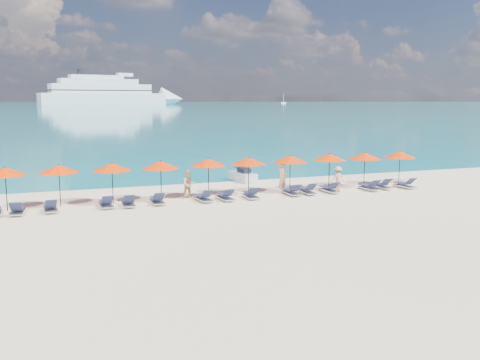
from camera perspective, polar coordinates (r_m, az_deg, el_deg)
name	(u,v)px	position (r m, az deg, el deg)	size (l,w,h in m)	color
ground	(261,212)	(27.08, 2.21, -3.41)	(1400.00, 1400.00, 0.00)	beige
sea	(50,104)	(684.56, -19.64, 7.69)	(1600.00, 1300.00, 0.01)	#1FA9B2
cruise_ship	(116,94)	(547.04, -13.04, 8.94)	(146.57, 49.29, 40.31)	silver
sailboat_near	(158,103)	(605.80, -8.74, 8.12)	(5.51, 1.84, 10.11)	silver
sailboat_far	(283,103)	(639.93, 4.66, 8.23)	(6.15, 2.05, 11.28)	silver
jetski	(243,176)	(36.96, 0.29, 0.45)	(1.33, 2.72, 0.93)	#BABAC7
beachgoer_a	(283,178)	(32.29, 4.58, 0.24)	(0.69, 0.45, 1.89)	tan
beachgoer_b	(189,184)	(30.65, -5.48, -0.46)	(0.80, 0.46, 1.64)	tan
beachgoer_c	(338,179)	(33.59, 10.39, 0.15)	(1.00, 0.46, 1.54)	tan
umbrella_0	(5,172)	(29.50, -23.78, 0.83)	(2.10, 2.10, 2.28)	black
umbrella_1	(59,169)	(29.57, -18.76, 1.12)	(2.10, 2.10, 2.28)	black
umbrella_2	(112,167)	(29.66, -13.50, 1.37)	(2.10, 2.10, 2.28)	black
umbrella_3	(161,165)	(30.05, -8.46, 1.60)	(2.10, 2.10, 2.28)	black
umbrella_4	(208,162)	(30.97, -3.40, 1.89)	(2.10, 2.10, 2.28)	black
umbrella_5	(249,161)	(31.63, 0.92, 2.05)	(2.10, 2.10, 2.28)	black
umbrella_6	(290,159)	(32.79, 5.38, 2.24)	(2.10, 2.10, 2.28)	black
umbrella_7	(329,157)	(34.17, 9.52, 2.42)	(2.10, 2.10, 2.28)	black
umbrella_8	(365,156)	(35.34, 13.16, 2.52)	(2.10, 2.10, 2.28)	black
umbrella_9	(400,155)	(36.79, 16.69, 2.61)	(2.10, 2.10, 2.28)	black
lounger_1	(17,210)	(28.56, -22.67, -2.96)	(0.74, 1.74, 0.66)	silver
lounger_2	(50,207)	(28.62, -19.56, -2.77)	(0.71, 1.73, 0.66)	silver
lounger_3	(106,203)	(28.89, -14.10, -2.42)	(0.66, 1.71, 0.66)	silver
lounger_4	(128,202)	(28.93, -11.82, -2.33)	(0.71, 1.73, 0.66)	silver
lounger_5	(157,200)	(29.28, -8.83, -2.12)	(0.64, 1.71, 0.66)	silver
lounger_6	(203,197)	(29.76, -3.93, -1.86)	(0.77, 1.75, 0.66)	silver
lounger_7	(225,196)	(30.03, -1.61, -1.75)	(0.73, 1.74, 0.66)	silver
lounger_8	(251,195)	(30.57, 1.14, -1.56)	(0.76, 1.74, 0.66)	silver
lounger_9	(291,191)	(31.73, 5.51, -1.22)	(0.64, 1.71, 0.66)	silver
lounger_10	(307,190)	(32.22, 7.18, -1.10)	(0.70, 1.73, 0.66)	silver
lounger_11	(330,189)	(32.94, 9.53, -0.94)	(0.66, 1.72, 0.66)	silver
lounger_12	(369,187)	(34.23, 13.62, -0.70)	(0.66, 1.71, 0.66)	silver
lounger_13	(382,185)	(35.04, 14.87, -0.54)	(0.66, 1.71, 0.66)	silver
lounger_14	(405,185)	(35.70, 17.17, -0.47)	(0.71, 1.73, 0.66)	silver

